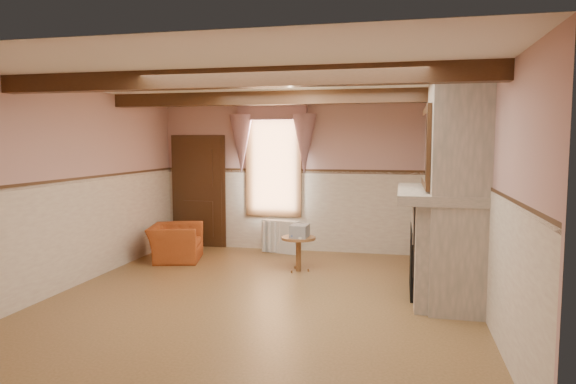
% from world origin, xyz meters
% --- Properties ---
extents(floor, '(5.50, 6.00, 0.01)m').
position_xyz_m(floor, '(0.00, 0.00, 0.00)').
color(floor, brown).
rests_on(floor, ground).
extents(ceiling, '(5.50, 6.00, 0.01)m').
position_xyz_m(ceiling, '(0.00, 0.00, 2.80)').
color(ceiling, silver).
rests_on(ceiling, wall_back).
extents(wall_back, '(5.50, 0.02, 2.80)m').
position_xyz_m(wall_back, '(0.00, 3.00, 1.40)').
color(wall_back, tan).
rests_on(wall_back, floor).
extents(wall_front, '(5.50, 0.02, 2.80)m').
position_xyz_m(wall_front, '(0.00, -3.00, 1.40)').
color(wall_front, tan).
rests_on(wall_front, floor).
extents(wall_left, '(0.02, 6.00, 2.80)m').
position_xyz_m(wall_left, '(-2.75, 0.00, 1.40)').
color(wall_left, tan).
rests_on(wall_left, floor).
extents(wall_right, '(0.02, 6.00, 2.80)m').
position_xyz_m(wall_right, '(2.75, 0.00, 1.40)').
color(wall_right, tan).
rests_on(wall_right, floor).
extents(wainscot, '(5.50, 6.00, 1.50)m').
position_xyz_m(wainscot, '(0.00, 0.00, 0.75)').
color(wainscot, beige).
rests_on(wainscot, floor).
extents(chair_rail, '(5.50, 6.00, 0.08)m').
position_xyz_m(chair_rail, '(0.00, 0.00, 1.50)').
color(chair_rail, black).
rests_on(chair_rail, wainscot).
extents(firebox, '(0.20, 0.95, 0.90)m').
position_xyz_m(firebox, '(2.00, 0.60, 0.45)').
color(firebox, black).
rests_on(firebox, floor).
extents(armchair, '(1.03, 1.12, 0.61)m').
position_xyz_m(armchair, '(-2.04, 1.71, 0.31)').
color(armchair, '#994219').
rests_on(armchair, floor).
extents(side_table, '(0.71, 0.71, 0.55)m').
position_xyz_m(side_table, '(0.19, 1.42, 0.28)').
color(side_table, brown).
rests_on(side_table, floor).
extents(book_stack, '(0.28, 0.33, 0.20)m').
position_xyz_m(book_stack, '(0.22, 1.39, 0.65)').
color(book_stack, '#B7AD8C').
rests_on(book_stack, side_table).
extents(radiator, '(0.72, 0.34, 0.60)m').
position_xyz_m(radiator, '(-0.40, 2.70, 0.30)').
color(radiator, silver).
rests_on(radiator, floor).
extents(bowl, '(0.36, 0.36, 0.09)m').
position_xyz_m(bowl, '(2.24, 0.84, 1.46)').
color(bowl, brown).
rests_on(bowl, mantel).
extents(mantel_clock, '(0.14, 0.24, 0.20)m').
position_xyz_m(mantel_clock, '(2.24, 1.20, 1.52)').
color(mantel_clock, black).
rests_on(mantel_clock, mantel).
extents(oil_lamp, '(0.11, 0.11, 0.28)m').
position_xyz_m(oil_lamp, '(2.24, 1.22, 1.56)').
color(oil_lamp, gold).
rests_on(oil_lamp, mantel).
extents(candle_red, '(0.06, 0.06, 0.16)m').
position_xyz_m(candle_red, '(2.24, -0.21, 1.50)').
color(candle_red, '#A32B14').
rests_on(candle_red, mantel).
extents(jar_yellow, '(0.06, 0.06, 0.12)m').
position_xyz_m(jar_yellow, '(2.24, 0.18, 1.48)').
color(jar_yellow, gold).
rests_on(jar_yellow, mantel).
extents(fireplace, '(0.85, 2.00, 2.80)m').
position_xyz_m(fireplace, '(2.42, 0.60, 1.40)').
color(fireplace, gray).
rests_on(fireplace, floor).
extents(mantel, '(1.05, 2.05, 0.12)m').
position_xyz_m(mantel, '(2.24, 0.60, 1.36)').
color(mantel, gray).
rests_on(mantel, fireplace).
extents(overmantel_mirror, '(0.06, 1.44, 1.04)m').
position_xyz_m(overmantel_mirror, '(2.06, 0.60, 1.97)').
color(overmantel_mirror, silver).
rests_on(overmantel_mirror, fireplace).
extents(door, '(1.10, 0.10, 2.10)m').
position_xyz_m(door, '(-2.10, 2.94, 1.05)').
color(door, black).
rests_on(door, floor).
extents(window, '(1.06, 0.08, 2.02)m').
position_xyz_m(window, '(-0.60, 2.97, 1.65)').
color(window, white).
rests_on(window, wall_back).
extents(window_drapes, '(1.30, 0.14, 1.40)m').
position_xyz_m(window_drapes, '(-0.60, 2.88, 2.25)').
color(window_drapes, gray).
rests_on(window_drapes, wall_back).
extents(ceiling_beam_front, '(5.50, 0.18, 0.20)m').
position_xyz_m(ceiling_beam_front, '(0.00, -1.20, 2.70)').
color(ceiling_beam_front, black).
rests_on(ceiling_beam_front, ceiling).
extents(ceiling_beam_back, '(5.50, 0.18, 0.20)m').
position_xyz_m(ceiling_beam_back, '(0.00, 1.20, 2.70)').
color(ceiling_beam_back, black).
rests_on(ceiling_beam_back, ceiling).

